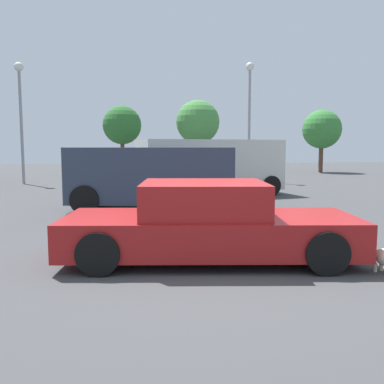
# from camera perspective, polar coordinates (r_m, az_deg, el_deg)

# --- Properties ---
(ground_plane) EXTENTS (80.00, 80.00, 0.00)m
(ground_plane) POSITION_cam_1_polar(r_m,az_deg,el_deg) (6.61, 2.20, -9.91)
(ground_plane) COLOR #424244
(sedan_foreground) EXTENTS (4.87, 2.36, 1.28)m
(sedan_foreground) POSITION_cam_1_polar(r_m,az_deg,el_deg) (6.73, 2.26, -4.49)
(sedan_foreground) COLOR maroon
(sedan_foreground) RESTS_ON ground_plane
(van_white) EXTENTS (5.67, 3.17, 2.11)m
(van_white) POSITION_cam_1_polar(r_m,az_deg,el_deg) (15.69, 2.55, 3.69)
(van_white) COLOR silver
(van_white) RESTS_ON ground_plane
(suv_dark) EXTENTS (4.94, 2.74, 1.82)m
(suv_dark) POSITION_cam_1_polar(r_m,az_deg,el_deg) (12.12, -5.47, 2.27)
(suv_dark) COLOR #2D384C
(suv_dark) RESTS_ON ground_plane
(light_post_near) EXTENTS (0.44, 0.44, 5.92)m
(light_post_near) POSITION_cam_1_polar(r_m,az_deg,el_deg) (22.27, -22.63, 11.50)
(light_post_near) COLOR gray
(light_post_near) RESTS_ON ground_plane
(light_post_mid) EXTENTS (0.44, 0.44, 6.25)m
(light_post_mid) POSITION_cam_1_polar(r_m,az_deg,el_deg) (22.52, 7.95, 12.34)
(light_post_mid) COLOR gray
(light_post_mid) RESTS_ON ground_plane
(tree_back_left) EXTENTS (2.67, 2.67, 4.69)m
(tree_back_left) POSITION_cam_1_polar(r_m,az_deg,el_deg) (29.43, -9.64, 9.06)
(tree_back_left) COLOR brown
(tree_back_left) RESTS_ON ground_plane
(tree_back_center) EXTENTS (2.78, 2.78, 4.50)m
(tree_back_center) POSITION_cam_1_polar(r_m,az_deg,el_deg) (31.50, 17.49, 8.23)
(tree_back_center) COLOR brown
(tree_back_center) RESTS_ON ground_plane
(tree_far_right) EXTENTS (2.99, 2.99, 5.04)m
(tree_far_right) POSITION_cam_1_polar(r_m,az_deg,el_deg) (28.79, 0.80, 9.58)
(tree_far_right) COLOR brown
(tree_far_right) RESTS_ON ground_plane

